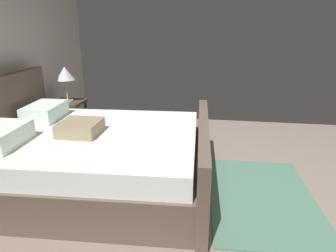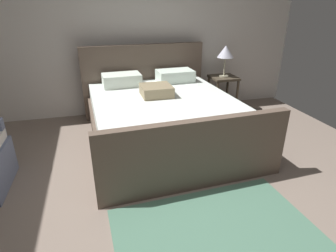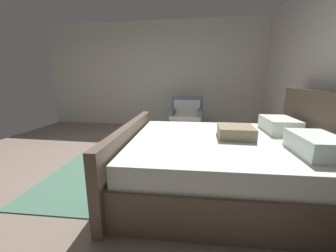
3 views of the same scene
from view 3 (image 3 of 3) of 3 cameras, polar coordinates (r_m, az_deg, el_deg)
name	(u,v)px [view 3 (image 3 of 3)]	position (r m, az deg, el deg)	size (l,w,h in m)	color
ground_plane	(107,168)	(3.28, -16.50, -11.20)	(5.87, 5.86, 0.02)	#7C6C60
wall_side_left	(152,76)	(5.84, -4.52, 13.72)	(0.12, 5.98, 2.76)	silver
bed	(225,161)	(2.60, 15.53, -9.22)	(2.11, 2.42, 1.17)	brown
armchair	(186,121)	(4.73, 5.02, 1.30)	(0.74, 0.73, 0.90)	slate
area_rug	(88,176)	(3.10, -21.20, -12.73)	(1.68, 1.06, 0.01)	#4B745E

